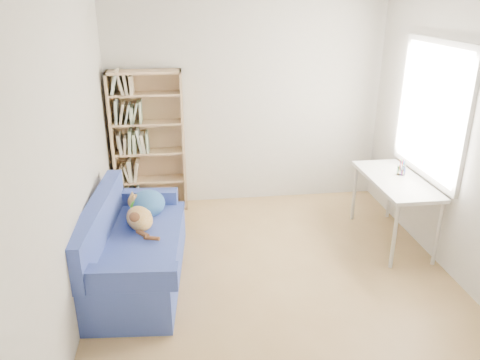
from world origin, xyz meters
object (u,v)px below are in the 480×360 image
(sofa, at_px, (133,248))
(bookshelf, at_px, (149,148))
(desk, at_px, (396,185))
(pen_cup, at_px, (401,169))

(sofa, distance_m, bookshelf, 1.71)
(bookshelf, xyz_separation_m, desk, (2.70, -1.23, -0.14))
(bookshelf, bearing_deg, desk, -24.45)
(bookshelf, distance_m, desk, 2.97)
(desk, distance_m, pen_cup, 0.21)
(sofa, relative_size, desk, 1.45)
(sofa, height_order, desk, sofa)
(desk, height_order, pen_cup, pen_cup)
(bookshelf, xyz_separation_m, pen_cup, (2.80, -1.12, -0.00))
(pen_cup, bearing_deg, desk, -131.43)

